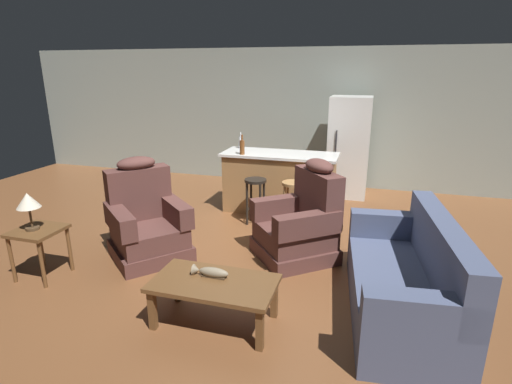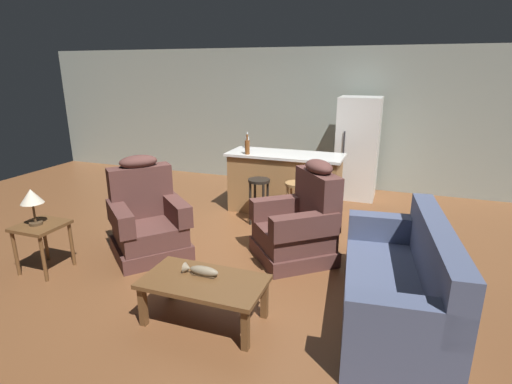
{
  "view_description": "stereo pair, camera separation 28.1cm",
  "coord_description": "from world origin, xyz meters",
  "px_view_note": "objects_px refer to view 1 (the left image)",
  "views": [
    {
      "loc": [
        1.38,
        -4.62,
        2.21
      ],
      "look_at": [
        0.04,
        -0.1,
        0.75
      ],
      "focal_mm": 28.0,
      "sensor_mm": 36.0,
      "label": 1
    },
    {
      "loc": [
        1.65,
        -4.53,
        2.21
      ],
      "look_at": [
        0.04,
        -0.1,
        0.75
      ],
      "focal_mm": 28.0,
      "sensor_mm": 36.0,
      "label": 2
    }
  ],
  "objects_px": {
    "kitchen_island": "(279,182)",
    "bottle_tall_green": "(241,142)",
    "recliner_near_lamp": "(146,223)",
    "fish_figurine": "(210,272)",
    "recliner_near_island": "(301,224)",
    "couch": "(407,281)",
    "table_lamp": "(28,202)",
    "end_table": "(39,238)",
    "bar_stool_right": "(293,196)",
    "bottle_short_amber": "(242,147)",
    "refrigerator": "(349,147)",
    "bar_stool_left": "(256,193)",
    "coffee_table": "(214,287)"
  },
  "relations": [
    {
      "from": "recliner_near_island",
      "to": "bottle_tall_green",
      "type": "height_order",
      "value": "bottle_tall_green"
    },
    {
      "from": "bar_stool_left",
      "to": "bar_stool_right",
      "type": "xyz_separation_m",
      "value": [
        0.56,
        0.0,
        0.0
      ]
    },
    {
      "from": "coffee_table",
      "to": "recliner_near_lamp",
      "type": "relative_size",
      "value": 0.92
    },
    {
      "from": "bar_stool_left",
      "to": "refrigerator",
      "type": "height_order",
      "value": "refrigerator"
    },
    {
      "from": "kitchen_island",
      "to": "bottle_tall_green",
      "type": "height_order",
      "value": "bottle_tall_green"
    },
    {
      "from": "couch",
      "to": "recliner_near_lamp",
      "type": "xyz_separation_m",
      "value": [
        -2.97,
        0.43,
        0.08
      ]
    },
    {
      "from": "fish_figurine",
      "to": "bar_stool_left",
      "type": "relative_size",
      "value": 0.5
    },
    {
      "from": "kitchen_island",
      "to": "bar_stool_left",
      "type": "bearing_deg",
      "value": -108.3
    },
    {
      "from": "coffee_table",
      "to": "bar_stool_left",
      "type": "bearing_deg",
      "value": 98.07
    },
    {
      "from": "recliner_near_island",
      "to": "table_lamp",
      "type": "height_order",
      "value": "recliner_near_island"
    },
    {
      "from": "coffee_table",
      "to": "recliner_near_island",
      "type": "distance_m",
      "value": 1.63
    },
    {
      "from": "coffee_table",
      "to": "recliner_near_island",
      "type": "xyz_separation_m",
      "value": [
        0.49,
        1.55,
        0.06
      ]
    },
    {
      "from": "end_table",
      "to": "table_lamp",
      "type": "relative_size",
      "value": 1.37
    },
    {
      "from": "couch",
      "to": "table_lamp",
      "type": "xyz_separation_m",
      "value": [
        -3.83,
        -0.4,
        0.53
      ]
    },
    {
      "from": "kitchen_island",
      "to": "coffee_table",
      "type": "bearing_deg",
      "value": -87.41
    },
    {
      "from": "recliner_near_island",
      "to": "kitchen_island",
      "type": "xyz_separation_m",
      "value": [
        -0.63,
        1.53,
        0.06
      ]
    },
    {
      "from": "coffee_table",
      "to": "bar_stool_left",
      "type": "distance_m",
      "value": 2.48
    },
    {
      "from": "fish_figurine",
      "to": "recliner_near_island",
      "type": "height_order",
      "value": "recliner_near_island"
    },
    {
      "from": "recliner_near_lamp",
      "to": "kitchen_island",
      "type": "height_order",
      "value": "recliner_near_lamp"
    },
    {
      "from": "couch",
      "to": "recliner_near_island",
      "type": "xyz_separation_m",
      "value": [
        -1.16,
        0.92,
        0.08
      ]
    },
    {
      "from": "end_table",
      "to": "refrigerator",
      "type": "distance_m",
      "value": 5.03
    },
    {
      "from": "fish_figurine",
      "to": "bottle_short_amber",
      "type": "distance_m",
      "value": 2.9
    },
    {
      "from": "kitchen_island",
      "to": "refrigerator",
      "type": "distance_m",
      "value": 1.6
    },
    {
      "from": "table_lamp",
      "to": "bottle_short_amber",
      "type": "height_order",
      "value": "bottle_short_amber"
    },
    {
      "from": "coffee_table",
      "to": "bar_stool_right",
      "type": "xyz_separation_m",
      "value": [
        0.21,
        2.45,
        0.11
      ]
    },
    {
      "from": "end_table",
      "to": "table_lamp",
      "type": "bearing_deg",
      "value": -146.48
    },
    {
      "from": "couch",
      "to": "recliner_near_island",
      "type": "relative_size",
      "value": 1.65
    },
    {
      "from": "recliner_near_island",
      "to": "bottle_tall_green",
      "type": "xyz_separation_m",
      "value": [
        -1.35,
        1.75,
        0.63
      ]
    },
    {
      "from": "end_table",
      "to": "refrigerator",
      "type": "relative_size",
      "value": 0.32
    },
    {
      "from": "table_lamp",
      "to": "fish_figurine",
      "type": "bearing_deg",
      "value": -4.38
    },
    {
      "from": "bottle_tall_green",
      "to": "bottle_short_amber",
      "type": "relative_size",
      "value": 0.88
    },
    {
      "from": "recliner_near_lamp",
      "to": "table_lamp",
      "type": "height_order",
      "value": "recliner_near_lamp"
    },
    {
      "from": "bottle_tall_green",
      "to": "bottle_short_amber",
      "type": "height_order",
      "value": "bottle_short_amber"
    },
    {
      "from": "recliner_near_lamp",
      "to": "refrigerator",
      "type": "height_order",
      "value": "refrigerator"
    },
    {
      "from": "fish_figurine",
      "to": "end_table",
      "type": "bearing_deg",
      "value": 174.94
    },
    {
      "from": "fish_figurine",
      "to": "end_table",
      "type": "height_order",
      "value": "end_table"
    },
    {
      "from": "bottle_short_amber",
      "to": "end_table",
      "type": "bearing_deg",
      "value": -119.68
    },
    {
      "from": "fish_figurine",
      "to": "couch",
      "type": "height_order",
      "value": "couch"
    },
    {
      "from": "table_lamp",
      "to": "bar_stool_left",
      "type": "xyz_separation_m",
      "value": [
        1.83,
        2.22,
        -0.4
      ]
    },
    {
      "from": "bottle_short_amber",
      "to": "recliner_near_lamp",
      "type": "bearing_deg",
      "value": -109.8
    },
    {
      "from": "table_lamp",
      "to": "refrigerator",
      "type": "distance_m",
      "value": 5.05
    },
    {
      "from": "recliner_near_lamp",
      "to": "recliner_near_island",
      "type": "relative_size",
      "value": 1.0
    },
    {
      "from": "bar_stool_left",
      "to": "bottle_short_amber",
      "type": "distance_m",
      "value": 0.78
    },
    {
      "from": "couch",
      "to": "bar_stool_right",
      "type": "xyz_separation_m",
      "value": [
        -1.44,
        1.82,
        0.13
      ]
    },
    {
      "from": "coffee_table",
      "to": "recliner_near_island",
      "type": "height_order",
      "value": "recliner_near_island"
    },
    {
      "from": "coffee_table",
      "to": "bottle_tall_green",
      "type": "height_order",
      "value": "bottle_tall_green"
    },
    {
      "from": "recliner_near_island",
      "to": "bar_stool_right",
      "type": "xyz_separation_m",
      "value": [
        -0.28,
        0.9,
        0.05
      ]
    },
    {
      "from": "bar_stool_right",
      "to": "recliner_near_lamp",
      "type": "bearing_deg",
      "value": -137.56
    },
    {
      "from": "recliner_near_island",
      "to": "fish_figurine",
      "type": "bearing_deg",
      "value": 30.56
    },
    {
      "from": "end_table",
      "to": "bottle_short_amber",
      "type": "xyz_separation_m",
      "value": [
        1.47,
        2.58,
        0.6
      ]
    }
  ]
}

